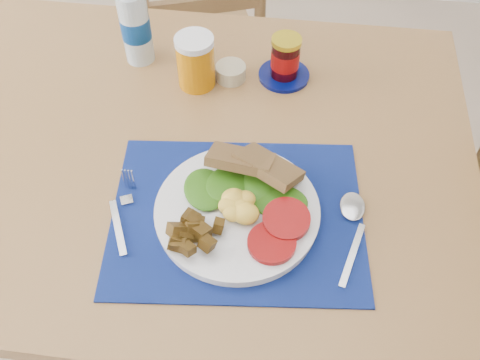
# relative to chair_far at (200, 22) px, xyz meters

# --- Properties ---
(table) EXTENTS (1.40, 0.90, 0.75)m
(table) POSITION_rel_chair_far_xyz_m (-0.02, -0.70, 0.12)
(table) COLOR brown
(table) RESTS_ON ground
(chair_far) EXTENTS (0.50, 0.49, 1.06)m
(chair_far) POSITION_rel_chair_far_xyz_m (0.00, 0.00, 0.00)
(chair_far) COLOR brown
(chair_far) RESTS_ON ground
(placemat) EXTENTS (0.48, 0.39, 0.00)m
(placemat) POSITION_rel_chair_far_xyz_m (0.23, -0.86, 0.21)
(placemat) COLOR black
(placemat) RESTS_ON table
(breakfast_plate) EXTENTS (0.29, 0.29, 0.07)m
(breakfast_plate) POSITION_rel_chair_far_xyz_m (0.23, -0.86, 0.23)
(breakfast_plate) COLOR silver
(breakfast_plate) RESTS_ON placemat
(fork) EXTENTS (0.06, 0.17, 0.00)m
(fork) POSITION_rel_chair_far_xyz_m (0.03, -0.88, 0.21)
(fork) COLOR #B2B5BA
(fork) RESTS_ON placemat
(spoon) EXTENTS (0.05, 0.20, 0.01)m
(spoon) POSITION_rel_chair_far_xyz_m (0.44, -0.85, 0.21)
(spoon) COLOR #B2B5BA
(spoon) RESTS_ON placemat
(water_bottle) EXTENTS (0.07, 0.07, 0.23)m
(water_bottle) POSITION_rel_chair_far_xyz_m (-0.05, -0.45, 0.31)
(water_bottle) COLOR #ADBFCC
(water_bottle) RESTS_ON table
(juice_glass) EXTENTS (0.08, 0.08, 0.11)m
(juice_glass) POSITION_rel_chair_far_xyz_m (0.10, -0.51, 0.26)
(juice_glass) COLOR #B26604
(juice_glass) RESTS_ON table
(ramekin) EXTENTS (0.07, 0.07, 0.03)m
(ramekin) POSITION_rel_chair_far_xyz_m (0.17, -0.49, 0.22)
(ramekin) COLOR tan
(ramekin) RESTS_ON table
(jam_on_saucer) EXTENTS (0.11, 0.11, 0.10)m
(jam_on_saucer) POSITION_rel_chair_far_xyz_m (0.29, -0.47, 0.25)
(jam_on_saucer) COLOR #040C4E
(jam_on_saucer) RESTS_ON table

